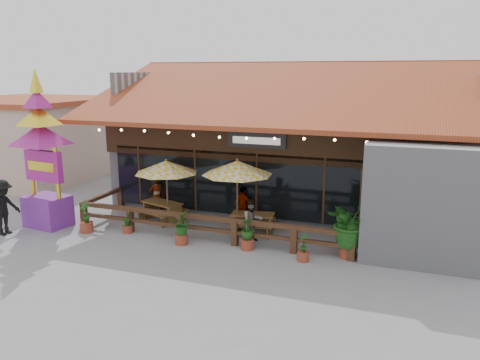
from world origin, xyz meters
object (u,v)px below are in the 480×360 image
at_px(umbrella_right, 237,168).
at_px(tropical_plant, 349,223).
at_px(picnic_table_left, 162,208).
at_px(thai_sign_tower, 41,139).
at_px(umbrella_left, 166,167).
at_px(picnic_table_right, 253,220).
at_px(pedestrian, 3,207).

height_order(umbrella_right, tropical_plant, umbrella_right).
relative_size(picnic_table_left, tropical_plant, 0.99).
distance_m(umbrella_right, thai_sign_tower, 7.16).
bearing_deg(umbrella_left, picnic_table_right, 2.49).
distance_m(umbrella_right, tropical_plant, 4.34).
relative_size(umbrella_left, picnic_table_left, 1.32).
bearing_deg(umbrella_right, tropical_plant, -14.45).
height_order(umbrella_left, picnic_table_left, umbrella_left).
distance_m(umbrella_left, picnic_table_right, 3.73).
relative_size(picnic_table_right, tropical_plant, 0.87).
bearing_deg(picnic_table_right, tropical_plant, -17.78).
bearing_deg(umbrella_left, umbrella_right, 1.44).
distance_m(umbrella_right, picnic_table_left, 3.67).
xyz_separation_m(umbrella_right, picnic_table_left, (-3.16, 0.23, -1.84)).
height_order(picnic_table_right, pedestrian, pedestrian).
relative_size(umbrella_left, pedestrian, 1.28).
distance_m(thai_sign_tower, pedestrian, 2.73).
bearing_deg(umbrella_right, umbrella_left, -178.56).
bearing_deg(picnic_table_left, umbrella_right, -4.23).
relative_size(umbrella_right, picnic_table_left, 1.67).
distance_m(tropical_plant, pedestrian, 11.84).
xyz_separation_m(umbrella_right, thai_sign_tower, (-6.89, -1.72, 0.92)).
bearing_deg(tropical_plant, picnic_table_right, 162.22).
bearing_deg(tropical_plant, thai_sign_tower, -176.42).
xyz_separation_m(umbrella_right, tropical_plant, (4.03, -1.04, -1.24)).
relative_size(picnic_table_right, pedestrian, 0.85).
height_order(picnic_table_right, thai_sign_tower, thai_sign_tower).
distance_m(picnic_table_left, tropical_plant, 7.33).
height_order(umbrella_left, tropical_plant, umbrella_left).
height_order(umbrella_right, picnic_table_right, umbrella_right).
bearing_deg(pedestrian, picnic_table_left, -49.96).
xyz_separation_m(thai_sign_tower, pedestrian, (-0.76, -1.29, -2.28)).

